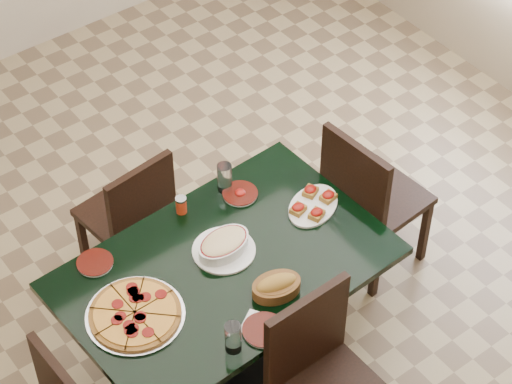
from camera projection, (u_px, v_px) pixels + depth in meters
floor at (246, 294)px, 5.55m from camera, size 5.50×5.50×0.00m
main_table at (225, 290)px, 4.84m from camera, size 1.59×1.06×0.75m
chair_far at (132, 213)px, 5.31m from camera, size 0.46×0.46×0.89m
chair_near at (321, 374)px, 4.51m from camera, size 0.47×0.47×0.98m
chair_right at (367, 195)px, 5.31m from camera, size 0.50×0.50×0.98m
pepperoni_pizza at (135, 314)px, 4.48m from camera, size 0.45×0.45×0.04m
lasagna_casserole at (224, 245)px, 4.74m from camera, size 0.31×0.31×0.09m
bread_basket at (276, 286)px, 4.57m from camera, size 0.27×0.21×0.10m
bruschetta_platter at (313, 204)px, 4.96m from camera, size 0.38×0.33×0.05m
side_plate_near at (264, 330)px, 4.43m from camera, size 0.20×0.20×0.02m
side_plate_far_r at (240, 194)px, 5.04m from camera, size 0.18×0.18×0.03m
side_plate_far_l at (95, 263)px, 4.71m from camera, size 0.18×0.18×0.02m
napkin_setting at (258, 324)px, 4.46m from camera, size 0.18×0.18×0.01m
water_glass_a at (225, 178)px, 5.01m from camera, size 0.08×0.08×0.16m
water_glass_b at (233, 338)px, 4.32m from camera, size 0.07×0.07×0.16m
pepper_shaker at (181, 205)px, 4.92m from camera, size 0.06×0.06×0.10m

